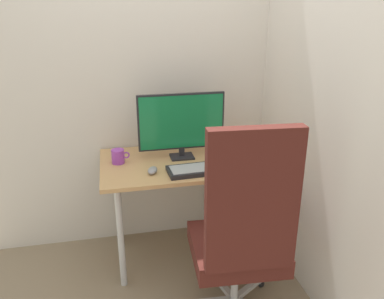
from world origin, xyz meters
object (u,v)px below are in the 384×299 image
at_px(notebook, 268,161).
at_px(keyboard, 204,169).
at_px(office_chair, 243,232).
at_px(pen_holder, 259,143).
at_px(mouse, 153,170).
at_px(coffee_mug, 118,156).
at_px(monitor, 181,123).

bearing_deg(notebook, keyboard, 165.80).
distance_m(office_chair, pen_holder, 0.90).
xyz_separation_m(office_chair, mouse, (-0.41, 0.54, 0.16)).
height_order(pen_holder, coffee_mug, pen_holder).
height_order(mouse, notebook, mouse).
xyz_separation_m(monitor, coffee_mug, (-0.43, -0.02, -0.20)).
bearing_deg(office_chair, monitor, 103.38).
relative_size(keyboard, pen_holder, 2.72).
bearing_deg(notebook, monitor, 138.03).
bearing_deg(notebook, coffee_mug, 147.92).
relative_size(office_chair, pen_holder, 7.19).
distance_m(office_chair, keyboard, 0.54).
height_order(monitor, notebook, monitor).
height_order(monitor, keyboard, monitor).
height_order(monitor, coffee_mug, monitor).
bearing_deg(keyboard, office_chair, -79.77).
distance_m(monitor, coffee_mug, 0.47).
height_order(office_chair, pen_holder, office_chair).
xyz_separation_m(monitor, mouse, (-0.23, -0.23, -0.23)).
bearing_deg(coffee_mug, keyboard, -25.32).
distance_m(keyboard, coffee_mug, 0.58).
bearing_deg(mouse, office_chair, -34.32).
relative_size(monitor, pen_holder, 3.40).
relative_size(monitor, notebook, 2.76).
xyz_separation_m(keyboard, coffee_mug, (-0.52, 0.25, 0.03)).
bearing_deg(pen_holder, monitor, -177.06).
distance_m(office_chair, coffee_mug, 0.98).
height_order(office_chair, mouse, office_chair).
bearing_deg(office_chair, keyboard, 100.23).
height_order(office_chair, monitor, office_chair).
bearing_deg(notebook, pen_holder, 63.36).
xyz_separation_m(pen_holder, coffee_mug, (-1.00, -0.05, -0.00)).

